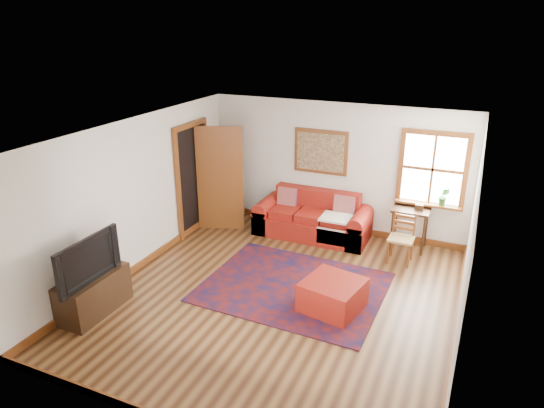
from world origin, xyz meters
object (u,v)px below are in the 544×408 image
at_px(red_ottoman, 333,295).
at_px(red_leather_sofa, 313,221).
at_px(media_cabinet, 94,294).
at_px(ladder_back_chair, 402,236).
at_px(side_table, 411,215).

bearing_deg(red_ottoman, red_leather_sofa, 126.81).
relative_size(red_leather_sofa, media_cabinet, 2.04).
bearing_deg(red_leather_sofa, media_cabinet, -117.78).
bearing_deg(ladder_back_chair, red_ottoman, -108.52).
xyz_separation_m(red_ottoman, ladder_back_chair, (0.63, 1.89, 0.25)).
height_order(side_table, media_cabinet, side_table).
relative_size(ladder_back_chair, media_cabinet, 0.82).
height_order(red_ottoman, media_cabinet, media_cabinet).
bearing_deg(media_cabinet, side_table, 45.89).
height_order(side_table, ladder_back_chair, ladder_back_chair).
bearing_deg(red_ottoman, media_cabinet, -143.75).
bearing_deg(side_table, ladder_back_chair, -94.25).
relative_size(side_table, ladder_back_chair, 0.89).
distance_m(red_ottoman, side_table, 2.57).
distance_m(side_table, ladder_back_chair, 0.58).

